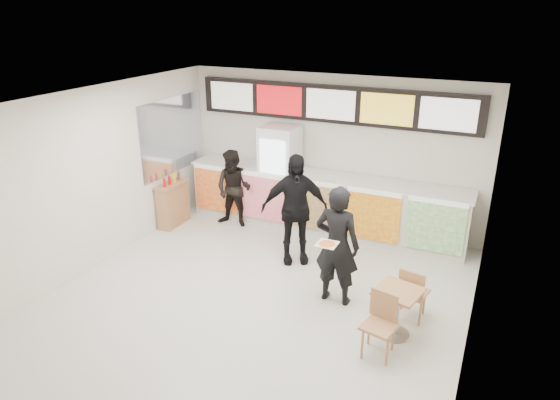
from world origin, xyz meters
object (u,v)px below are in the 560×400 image
Objects in this scene: service_counter at (322,203)px; drinks_fridge at (280,175)px; customer_left at (234,189)px; customer_mid at (294,209)px; condiment_ledge at (173,204)px; customer_main at (337,245)px; cafe_table at (397,304)px.

drinks_fridge reaches higher than service_counter.
customer_left is (-0.74, -0.56, -0.22)m from drinks_fridge.
service_counter is 1.03m from drinks_fridge.
condiment_ledge is at bearing 142.48° from customer_mid.
customer_mid is (0.94, -1.43, -0.03)m from drinks_fridge.
drinks_fridge is 1.71m from customer_mid.
customer_main reaches higher than customer_left.
customer_left is 1.90m from customer_mid.
customer_main is 0.95× the size of customer_mid.
condiment_ledge is (-2.83, 0.38, -0.52)m from customer_mid.
drinks_fridge is at bearing 179.01° from service_counter.
cafe_table is (2.09, -1.39, -0.48)m from customer_mid.
condiment_ledge is at bearing -159.95° from customer_left.
customer_mid is at bearing -39.52° from customer_main.
drinks_fridge is 4.17m from cafe_table.
customer_mid is 2.55m from cafe_table.
customer_mid is (0.01, -1.41, 0.40)m from service_counter.
customer_left is at bearing -143.06° from drinks_fridge.
service_counter is 3.01m from condiment_ledge.
drinks_fridge is at bearing 33.66° from customer_left.
customer_left is at bearing -162.09° from service_counter.
customer_mid is (-1.07, 0.91, 0.05)m from customer_main.
customer_left is 1.07× the size of cafe_table.
customer_left is (-1.68, -0.54, 0.21)m from service_counter.
cafe_table is (2.09, -2.80, -0.09)m from service_counter.
customer_mid is at bearing -56.60° from drinks_fridge.
drinks_fridge is 1.09× the size of customer_main.
customer_left reaches higher than service_counter.
drinks_fridge is 1.92× the size of condiment_ledge.
service_counter reaches higher than cafe_table.
condiment_ledge is (-1.14, -0.49, -0.34)m from customer_left.
customer_main is (2.01, -2.34, -0.08)m from drinks_fridge.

